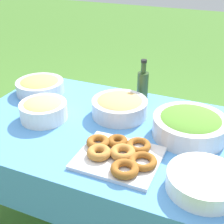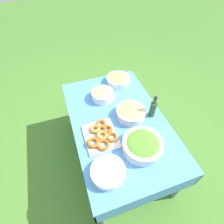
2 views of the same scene
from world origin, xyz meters
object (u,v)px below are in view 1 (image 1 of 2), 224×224
at_px(donut_platter, 120,155).
at_px(plate_stack, 203,182).
at_px(salad_bowl, 190,125).
at_px(olive_oil_bottle, 143,85).
at_px(fruit_bowl, 40,85).
at_px(pasta_bowl, 43,109).
at_px(bread_bowl, 120,106).

relative_size(donut_platter, plate_stack, 1.38).
bearing_deg(salad_bowl, donut_platter, -127.84).
distance_m(olive_oil_bottle, fruit_bowl, 0.63).
bearing_deg(plate_stack, olive_oil_bottle, 125.85).
relative_size(salad_bowl, donut_platter, 0.92).
xyz_separation_m(pasta_bowl, bread_bowl, (0.35, 0.19, -0.00)).
bearing_deg(donut_platter, salad_bowl, 52.16).
xyz_separation_m(pasta_bowl, donut_platter, (0.50, -0.17, -0.03)).
bearing_deg(donut_platter, fruit_bowl, 148.61).
relative_size(pasta_bowl, plate_stack, 0.88).
distance_m(pasta_bowl, olive_oil_bottle, 0.57).
xyz_separation_m(donut_platter, plate_stack, (0.36, -0.05, 0.01)).
relative_size(pasta_bowl, fruit_bowl, 0.85).
xyz_separation_m(pasta_bowl, olive_oil_bottle, (0.41, 0.40, 0.04)).
bearing_deg(olive_oil_bottle, bread_bowl, -105.27).
bearing_deg(fruit_bowl, olive_oil_bottle, 12.75).
height_order(salad_bowl, pasta_bowl, salad_bowl).
relative_size(bread_bowl, fruit_bowl, 1.03).
height_order(donut_platter, bread_bowl, bread_bowl).
distance_m(salad_bowl, plate_stack, 0.37).
relative_size(pasta_bowl, donut_platter, 0.64).
bearing_deg(bread_bowl, fruit_bowl, 172.76).
xyz_separation_m(plate_stack, fruit_bowl, (-1.06, 0.48, 0.01)).
bearing_deg(pasta_bowl, olive_oil_bottle, 44.57).
bearing_deg(pasta_bowl, plate_stack, -14.12).
bearing_deg(olive_oil_bottle, salad_bowl, -39.14).
bearing_deg(donut_platter, bread_bowl, 112.21).
relative_size(donut_platter, olive_oil_bottle, 1.51).
bearing_deg(plate_stack, fruit_bowl, 155.71).
distance_m(pasta_bowl, donut_platter, 0.52).
distance_m(plate_stack, fruit_bowl, 1.16).
height_order(salad_bowl, plate_stack, salad_bowl).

